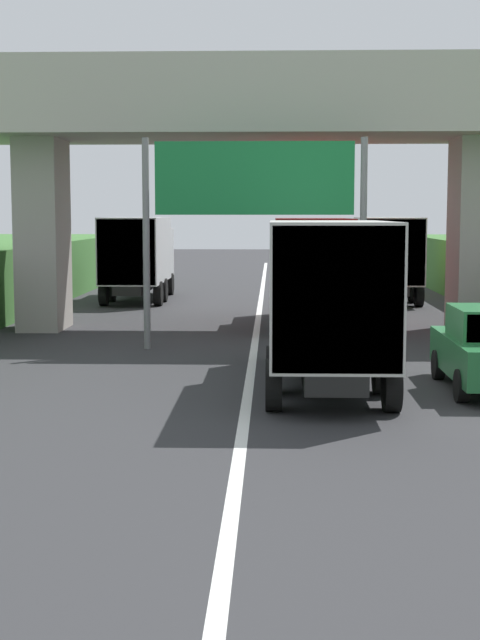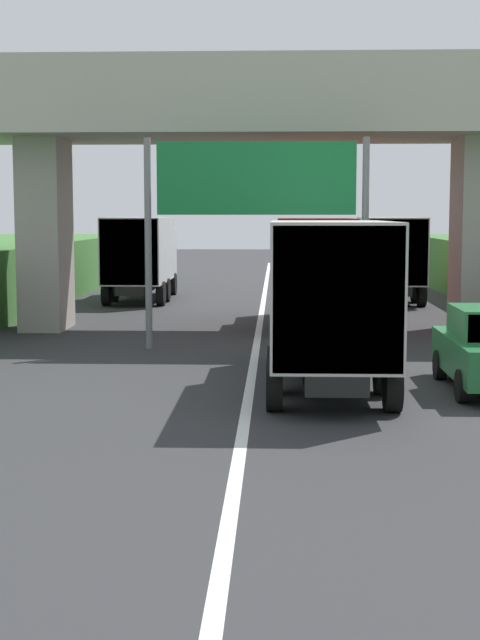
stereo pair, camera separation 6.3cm
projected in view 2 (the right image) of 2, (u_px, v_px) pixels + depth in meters
lane_centre_stripe at (254, 364)px, 22.62m from camera, size 0.20×93.39×0.01m
overpass_bridge at (259, 130)px, 28.56m from camera, size 40.00×4.80×8.06m
overhead_highway_sign at (256, 193)px, 24.60m from camera, size 5.88×0.18×5.56m
truck_red at (314, 266)px, 29.98m from camera, size 2.44×7.30×3.44m
truck_white at (328, 295)px, 19.22m from camera, size 2.44×7.30×3.44m
truck_silver at (142, 254)px, 38.95m from camera, size 2.44×7.30×3.44m
truck_yellow at (388, 254)px, 38.68m from camera, size 2.44×7.30×3.44m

